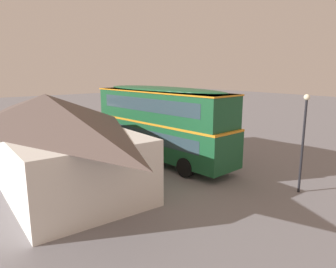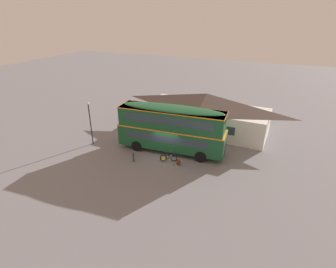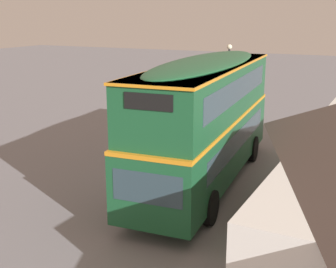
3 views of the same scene
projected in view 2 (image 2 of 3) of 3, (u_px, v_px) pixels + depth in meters
name	position (u px, v px, depth m)	size (l,w,h in m)	color
ground_plane	(167.00, 155.00, 26.74)	(120.00, 120.00, 0.00)	slate
double_decker_bus	(172.00, 127.00, 26.43)	(10.95, 3.31, 4.79)	black
touring_bicycle	(168.00, 158.00, 25.44)	(1.61, 0.82, 1.05)	black
backpack_on_ground	(179.00, 162.00, 24.89)	(0.40, 0.39, 0.55)	#592D19
water_bottle_green_metal	(174.00, 165.00, 24.73)	(0.08, 0.08, 0.23)	green
water_bottle_blue_sports	(160.00, 162.00, 25.29)	(0.08, 0.08, 0.24)	#338CBF
pub_building	(206.00, 112.00, 31.46)	(14.79, 6.20, 4.54)	silver
street_lamp	(90.00, 119.00, 27.79)	(0.28, 0.28, 4.71)	black
kerb_bollard	(133.00, 157.00, 25.33)	(0.16, 0.16, 0.97)	#333338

